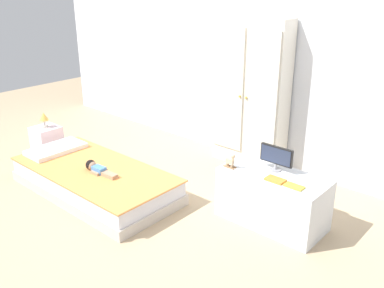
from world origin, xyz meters
The scene contains 13 objects.
ground_plane centered at (0.00, 0.00, -0.01)m, with size 10.00×10.00×0.02m, color tan.
back_wall centered at (0.00, 1.57, 1.35)m, with size 6.40×0.05×2.70m, color silver.
bed centered at (-0.61, -0.14, 0.12)m, with size 1.70×0.82×0.25m.
pillow centered at (-1.26, -0.14, 0.27)m, with size 0.32×0.58×0.05m, color white.
doll centered at (-0.53, -0.17, 0.29)m, with size 0.39×0.14×0.10m.
nightstand centered at (-1.70, 0.01, 0.19)m, with size 0.28×0.28×0.38m, color silver.
table_lamp centered at (-1.70, 0.01, 0.49)m, with size 0.10×0.10×0.17m.
wardrobe centered at (0.12, 1.40, 0.80)m, with size 0.81×0.29×1.60m.
tv_stand centered at (0.97, 0.51, 0.23)m, with size 0.89×0.43×0.45m, color silver.
tv_monitor centered at (0.94, 0.58, 0.58)m, with size 0.29×0.10×0.21m.
rocking_horse_toy centered at (0.63, 0.37, 0.52)m, with size 0.11×0.04×0.13m.
book_orange centered at (1.04, 0.41, 0.46)m, with size 0.15×0.10×0.02m, color orange.
book_yellow centered at (1.21, 0.41, 0.46)m, with size 0.15×0.08×0.01m, color gold.
Camera 1 is at (2.55, -2.31, 1.97)m, focal length 39.93 mm.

